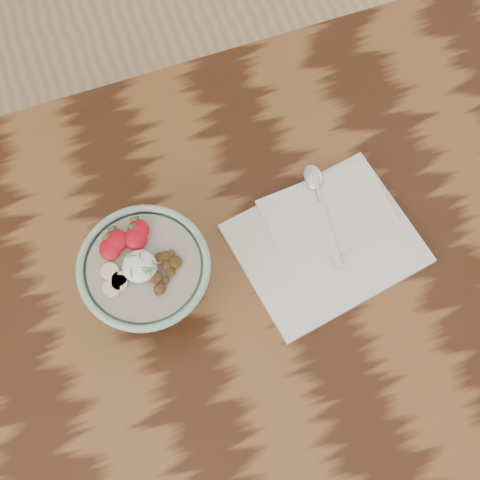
{
  "coord_description": "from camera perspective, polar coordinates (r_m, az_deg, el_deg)",
  "views": [
    {
      "loc": [
        -18.81,
        -21.84,
        167.01
      ],
      "look_at": [
        -8.16,
        8.25,
        85.53
      ],
      "focal_mm": 50.0,
      "sensor_mm": 36.0,
      "label": 1
    }
  ],
  "objects": [
    {
      "name": "napkin",
      "position": [
        0.99,
        7.39,
        0.22
      ],
      "size": [
        28.19,
        24.23,
        1.55
      ],
      "rotation": [
        0.0,
        0.0,
        0.17
      ],
      "color": "white",
      "rests_on": "table"
    },
    {
      "name": "table",
      "position": [
        1.05,
        5.73,
        -6.5
      ],
      "size": [
        160.0,
        90.0,
        75.0
      ],
      "color": "#371B0D",
      "rests_on": "ground"
    },
    {
      "name": "spoon",
      "position": [
        1.01,
        6.6,
        4.18
      ],
      "size": [
        3.92,
        16.98,
        0.88
      ],
      "rotation": [
        0.0,
        0.0,
        -0.12
      ],
      "color": "silver",
      "rests_on": "napkin"
    },
    {
      "name": "breakfast_bowl",
      "position": [
        0.92,
        -7.98,
        -2.96
      ],
      "size": [
        17.66,
        17.66,
        11.64
      ],
      "rotation": [
        0.0,
        0.0,
        -0.35
      ],
      "color": "#86B49E",
      "rests_on": "table"
    }
  ]
}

